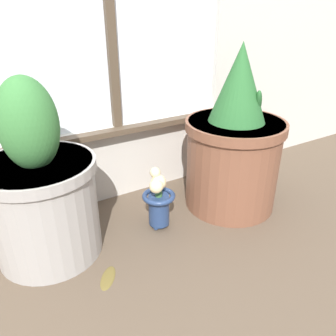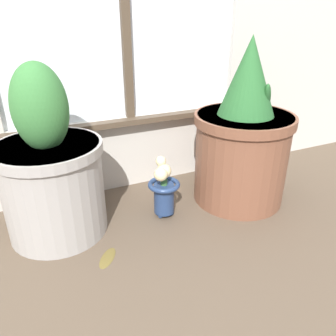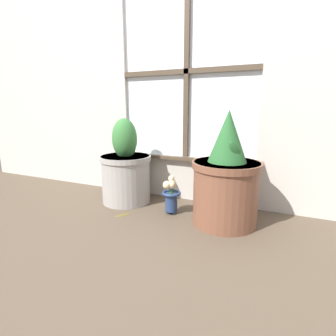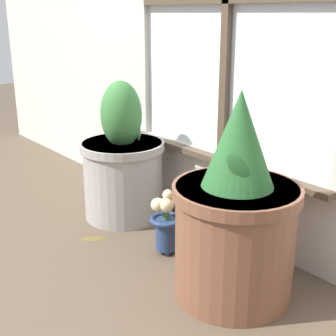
% 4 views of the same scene
% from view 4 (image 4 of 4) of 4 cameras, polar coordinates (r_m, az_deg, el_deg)
% --- Properties ---
extents(ground_plane, '(10.00, 10.00, 0.00)m').
position_cam_4_polar(ground_plane, '(1.79, -6.78, -12.21)').
color(ground_plane, brown).
extents(potted_plant_left, '(0.38, 0.38, 0.63)m').
position_cam_4_polar(potted_plant_left, '(2.14, -5.52, 0.26)').
color(potted_plant_left, '#9E9993').
rests_on(potted_plant_left, ground_plane).
extents(potted_plant_right, '(0.41, 0.41, 0.69)m').
position_cam_4_polar(potted_plant_right, '(1.53, 8.23, -6.06)').
color(potted_plant_right, brown).
rests_on(potted_plant_right, ground_plane).
extents(flower_vase, '(0.13, 0.13, 0.26)m').
position_cam_4_polar(flower_vase, '(1.84, -0.32, -6.72)').
color(flower_vase, navy).
rests_on(flower_vase, ground_plane).
extents(fallen_leaf, '(0.10, 0.12, 0.01)m').
position_cam_4_polar(fallen_leaf, '(2.02, -9.03, -8.41)').
color(fallen_leaf, brown).
rests_on(fallen_leaf, ground_plane).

